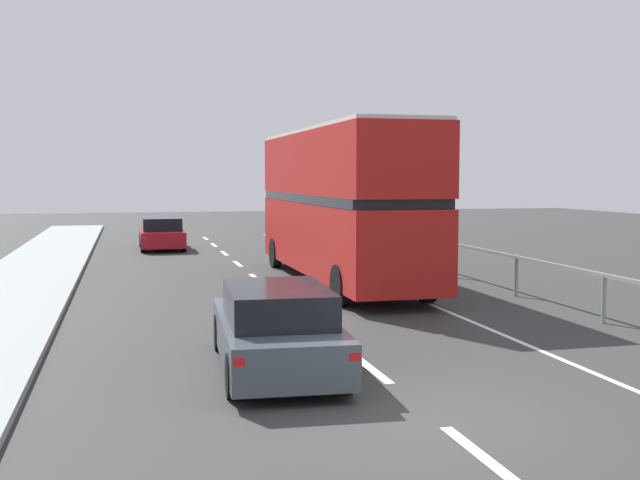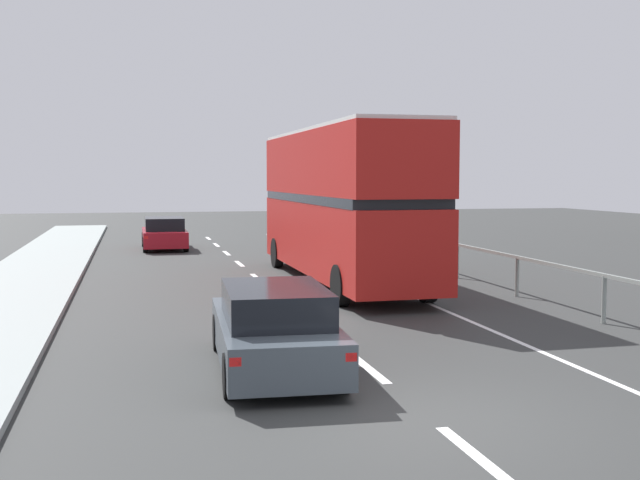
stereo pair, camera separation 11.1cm
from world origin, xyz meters
TOP-DOWN VIEW (x-y plane):
  - ground_plane at (0.00, 0.00)m, footprint 75.22×120.00m
  - lane_paint_markings at (2.04, 8.80)m, footprint 3.47×46.00m
  - bridge_side_railing at (5.94, 9.00)m, footprint 0.10×42.00m
  - double_decker_bus_red at (2.23, 12.68)m, footprint 2.54×11.21m
  - hatchback_car_near at (-1.50, 2.93)m, footprint 2.00×4.58m
  - sedan_car_ahead at (-2.37, 24.60)m, footprint 1.85×4.16m

SIDE VIEW (x-z plane):
  - ground_plane at x=0.00m, z-range -0.10..0.00m
  - lane_paint_markings at x=2.04m, z-range 0.00..0.01m
  - sedan_car_ahead at x=-2.37m, z-range -0.02..1.33m
  - hatchback_car_near at x=-1.50m, z-range -0.02..1.34m
  - bridge_side_railing at x=5.94m, z-range 0.34..1.40m
  - double_decker_bus_red at x=2.23m, z-range 0.15..4.60m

